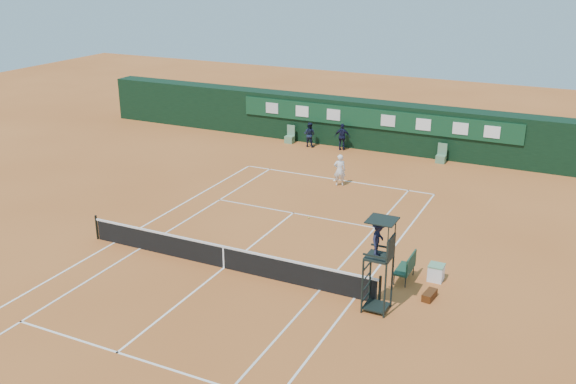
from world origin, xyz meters
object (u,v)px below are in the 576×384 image
Objects in this scene: tennis_net at (224,256)px; player_bench at (407,266)px; umpire_chair at (379,246)px; cooler at (436,272)px; player at (340,170)px.

tennis_net is 7.11m from player_bench.
tennis_net is 3.77× the size of umpire_chair.
umpire_chair is at bearing -113.77° from cooler.
tennis_net and player_bench have the same top height.
cooler is (0.99, 0.51, -0.27)m from player_bench.
umpire_chair is 5.30× the size of cooler.
umpire_chair is 1.97× the size of player.
tennis_net reaches higher than cooler.
player is (-5.89, 11.48, -1.59)m from umpire_chair.
player reaches higher than cooler.
player reaches higher than player_bench.
player_bench is at bearing -152.79° from cooler.
tennis_net is at bearing -161.24° from cooler.
tennis_net is 11.07m from player.
player_bench is 0.69× the size of player.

